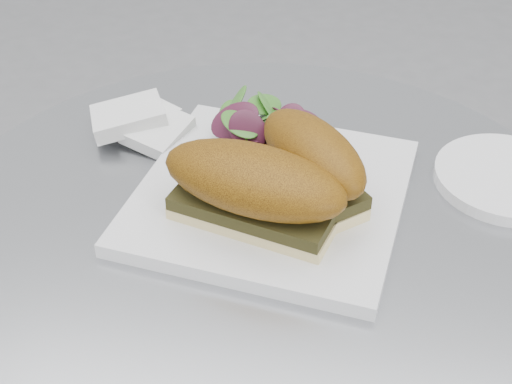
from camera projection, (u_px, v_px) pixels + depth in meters
table at (260, 379)px, 0.87m from camera, size 0.70×0.70×0.73m
plate at (271, 195)px, 0.74m from camera, size 0.31×0.31×0.02m
sandwich_left at (254, 187)px, 0.67m from camera, size 0.20×0.13×0.08m
sandwich_right at (312, 160)px, 0.71m from camera, size 0.15×0.16×0.08m
salad at (261, 125)px, 0.79m from camera, size 0.12×0.12×0.05m
napkin at (143, 130)px, 0.84m from camera, size 0.12×0.12×0.02m
saucer at (506, 178)px, 0.77m from camera, size 0.15×0.15×0.01m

